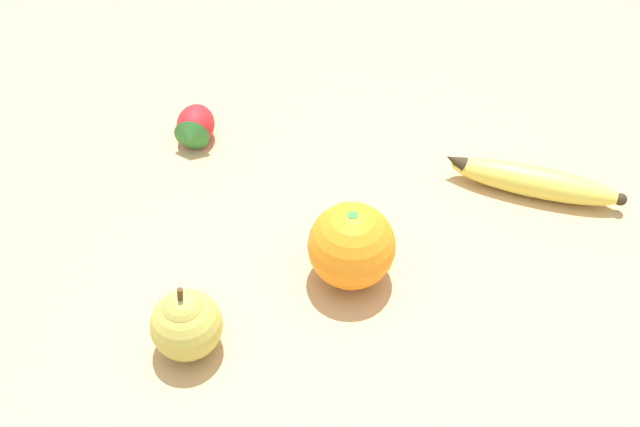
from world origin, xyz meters
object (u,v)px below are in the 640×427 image
object	(u,v)px
banana	(533,181)
orange	(351,246)
strawberry	(195,127)
pear	(186,323)

from	to	relation	value
banana	orange	size ratio (longest dim) A/B	2.07
banana	strawberry	world-z (taller)	strawberry
banana	strawberry	size ratio (longest dim) A/B	2.48
orange	pear	bearing A→B (deg)	104.00
orange	pear	size ratio (longest dim) A/B	1.03
banana	orange	xyz separation A→B (m)	(-0.06, 0.23, 0.03)
orange	pear	xyz separation A→B (m)	(-0.04, 0.17, -0.01)
orange	strawberry	xyz separation A→B (m)	(0.25, 0.11, -0.02)
orange	strawberry	bearing A→B (deg)	24.71
strawberry	banana	bearing A→B (deg)	82.93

